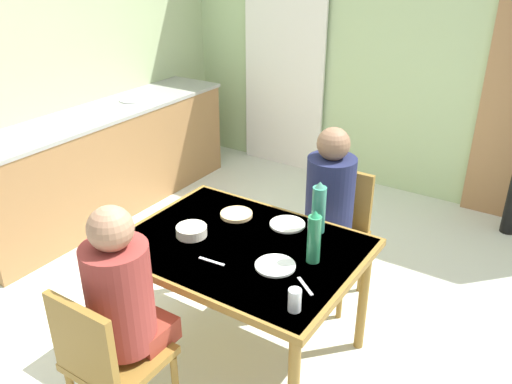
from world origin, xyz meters
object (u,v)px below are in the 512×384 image
object	(u,v)px
dining_table	(241,256)
chair_near_diner	(107,360)
person_near_diner	(123,293)
water_bottle_green_far	(319,208)
water_bottle_green_near	(314,238)
serving_bowl_center	(192,231)
chair_far_diner	(336,227)
kitchen_counter	(105,161)
person_far_diner	(329,196)

from	to	relation	value
dining_table	chair_near_diner	xyz separation A→B (m)	(-0.16, -0.83, -0.16)
person_near_diner	water_bottle_green_far	bearing A→B (deg)	66.97
dining_table	water_bottle_green_near	size ratio (longest dim) A/B	4.39
water_bottle_green_near	serving_bowl_center	bearing A→B (deg)	-168.57
chair_far_diner	water_bottle_green_near	xyz separation A→B (m)	(0.22, -0.76, 0.37)
dining_table	water_bottle_green_far	world-z (taller)	water_bottle_green_far
kitchen_counter	person_far_diner	xyz separation A→B (m)	(2.23, -0.18, 0.33)
kitchen_counter	chair_far_diner	size ratio (longest dim) A/B	2.99
kitchen_counter	person_far_diner	size ratio (longest dim) A/B	3.38
kitchen_counter	dining_table	xyz separation A→B (m)	(2.05, -0.87, 0.21)
water_bottle_green_near	person_far_diner	bearing A→B (deg)	109.01
kitchen_counter	chair_far_diner	world-z (taller)	kitchen_counter
kitchen_counter	dining_table	distance (m)	2.23
dining_table	water_bottle_green_far	size ratio (longest dim) A/B	4.17
chair_near_diner	chair_far_diner	size ratio (longest dim) A/B	1.00
person_near_diner	chair_near_diner	bearing A→B (deg)	-90.00
water_bottle_green_near	serving_bowl_center	distance (m)	0.70
kitchen_counter	water_bottle_green_near	size ratio (longest dim) A/B	8.99
serving_bowl_center	kitchen_counter	bearing A→B (deg)	151.93
kitchen_counter	water_bottle_green_far	size ratio (longest dim) A/B	8.54
kitchen_counter	serving_bowl_center	bearing A→B (deg)	-28.07
water_bottle_green_far	serving_bowl_center	size ratio (longest dim) A/B	1.79
dining_table	chair_far_diner	bearing A→B (deg)	77.66
dining_table	person_far_diner	distance (m)	0.73
kitchen_counter	water_bottle_green_near	world-z (taller)	water_bottle_green_near
person_near_diner	kitchen_counter	bearing A→B (deg)	140.23
chair_far_diner	person_near_diner	world-z (taller)	person_near_diner
dining_table	person_far_diner	xyz separation A→B (m)	(0.18, 0.69, 0.12)
person_near_diner	person_far_diner	size ratio (longest dim) A/B	1.00
water_bottle_green_near	chair_near_diner	bearing A→B (deg)	-122.00
person_far_diner	serving_bowl_center	distance (m)	0.89
water_bottle_green_near	kitchen_counter	bearing A→B (deg)	161.76
chair_near_diner	water_bottle_green_near	bearing A→B (deg)	58.00
chair_near_diner	serving_bowl_center	distance (m)	0.81
dining_table	serving_bowl_center	distance (m)	0.31
person_far_diner	water_bottle_green_near	size ratio (longest dim) A/B	2.66
kitchen_counter	chair_near_diner	size ratio (longest dim) A/B	2.99
person_far_diner	chair_near_diner	bearing A→B (deg)	77.25
chair_far_diner	kitchen_counter	bearing A→B (deg)	-1.08
kitchen_counter	person_near_diner	bearing A→B (deg)	-39.77
person_near_diner	person_far_diner	world-z (taller)	same
water_bottle_green_far	dining_table	bearing A→B (deg)	-128.72
chair_near_diner	person_far_diner	world-z (taller)	person_far_diner
chair_far_diner	water_bottle_green_far	bearing A→B (deg)	101.59
water_bottle_green_near	dining_table	bearing A→B (deg)	-170.40
person_near_diner	serving_bowl_center	size ratio (longest dim) A/B	4.53
kitchen_counter	chair_far_diner	xyz separation A→B (m)	(2.23, -0.04, 0.05)
dining_table	person_near_diner	bearing A→B (deg)	-103.25
dining_table	chair_near_diner	bearing A→B (deg)	-101.13
kitchen_counter	person_far_diner	bearing A→B (deg)	-4.58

